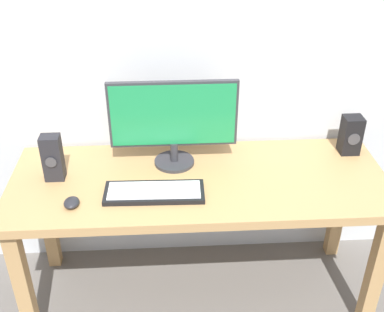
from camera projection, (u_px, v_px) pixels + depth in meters
name	position (u px, v px, depth m)	size (l,w,h in m)	color
ground_plane	(198.00, 290.00, 2.59)	(6.00, 6.00, 0.00)	slate
desk	(199.00, 194.00, 2.25)	(1.74, 0.66, 0.73)	tan
monitor	(173.00, 120.00, 2.21)	(0.59, 0.19, 0.42)	#333338
keyboard_primary	(154.00, 192.00, 2.09)	(0.44, 0.17, 0.02)	black
mouse	(72.00, 203.00, 2.02)	(0.07, 0.08, 0.03)	#232328
speaker_right	(351.00, 135.00, 2.36)	(0.09, 0.09, 0.19)	black
speaker_left	(53.00, 158.00, 2.15)	(0.09, 0.07, 0.22)	#232328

